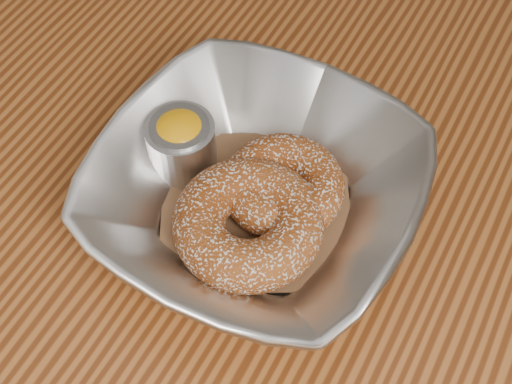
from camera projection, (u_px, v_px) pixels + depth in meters
The scene contains 6 objects.
table at pixel (288, 355), 0.59m from camera, with size 1.20×0.80×0.75m.
serving_bowl at pixel (256, 192), 0.53m from camera, with size 0.24×0.24×0.06m, color silver.
parchment at pixel (256, 207), 0.55m from camera, with size 0.14×0.14×0.00m, color brown.
donut_back at pixel (283, 186), 0.54m from camera, with size 0.09×0.09×0.03m, color brown.
donut_front at pixel (248, 223), 0.52m from camera, with size 0.11×0.11×0.04m, color brown.
ramekin at pixel (181, 142), 0.55m from camera, with size 0.05×0.05×0.05m.
Camera 1 is at (0.08, -0.21, 1.22)m, focal length 50.00 mm.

